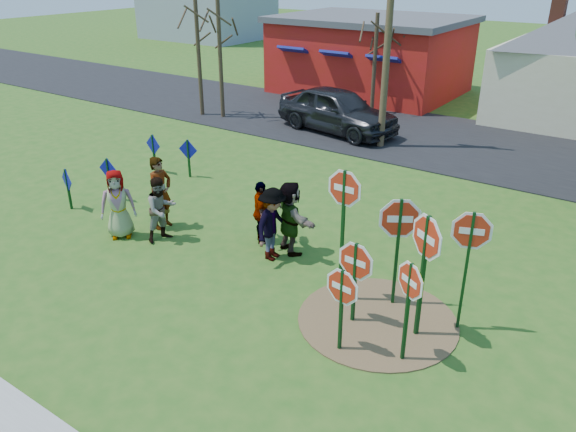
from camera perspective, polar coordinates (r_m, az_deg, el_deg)
name	(u,v)px	position (r m, az deg, el deg)	size (l,w,h in m)	color
ground	(236,243)	(14.43, -5.29, -2.73)	(120.00, 120.00, 0.00)	#275819
road	(416,136)	(23.74, 12.84, 7.96)	(120.00, 7.50, 0.04)	black
dirt_patch	(377,320)	(11.60, 9.07, -10.38)	(3.20, 3.20, 0.03)	brown
red_building	(371,54)	(31.33, 8.41, 15.94)	(9.40, 7.69, 3.90)	#A71D10
stop_sign_a	(355,267)	(10.87, 6.86, -5.14)	(1.06, 0.11, 1.89)	#0F3815
stop_sign_b	(344,203)	(11.10, 5.70, 1.32)	(1.02, 0.07, 3.07)	#0F3815
stop_sign_c	(425,249)	(10.41, 13.79, -3.32)	(0.98, 0.64, 2.69)	#0F3815
stop_sign_d	(470,242)	(10.80, 18.01, -2.51)	(0.96, 0.36, 2.64)	#0F3815
stop_sign_e	(342,293)	(10.08, 5.50, -7.83)	(0.93, 0.14, 1.82)	#0F3815
stop_sign_f	(409,289)	(9.86, 12.24, -7.22)	(0.81, 0.48, 2.12)	#0F3815
stop_sign_g	(399,229)	(11.33, 11.22, -1.27)	(0.98, 0.63, 2.54)	#0F3815
blue_diamond_a	(68,185)	(17.21, -21.49, 2.99)	(0.68, 0.20, 1.24)	#0F3815
blue_diamond_b	(109,174)	(17.41, -17.75, 4.04)	(0.68, 0.09, 1.33)	#0F3815
blue_diamond_c	(154,149)	(19.36, -13.50, 6.61)	(0.71, 0.09, 1.35)	#0F3815
blue_diamond_d	(188,154)	(18.74, -10.09, 6.21)	(0.68, 0.16, 1.30)	#0F3815
person_a	(118,204)	(14.98, -16.91, 1.17)	(0.89, 0.58, 1.82)	#3D4482
person_b	(161,193)	(15.20, -12.81, 2.31)	(0.72, 0.47, 1.98)	#226760
person_c	(161,209)	(14.55, -12.77, 0.67)	(0.83, 0.64, 1.70)	brown
person_d	(273,224)	(13.26, -1.57, -0.84)	(1.17, 0.67, 1.81)	#333338
person_e	(261,213)	(14.09, -2.78, 0.35)	(0.96, 0.40, 1.64)	#472D5A
person_f	(290,217)	(13.56, 0.25, -0.15)	(1.71, 0.55, 1.85)	#1C5928
suv	(337,110)	(23.54, 5.03, 10.69)	(2.14, 5.33, 1.82)	#2D2C31
utility_pole	(389,28)	(21.22, 10.19, 18.32)	(2.01, 0.57, 8.34)	#4C3823
bare_tree_west	(198,38)	(26.07, -9.18, 17.45)	(1.80, 1.80, 5.34)	#382819
bare_tree_east	(375,50)	(26.51, 8.87, 16.35)	(1.80, 1.80, 4.46)	#382819
bare_tree_mid	(219,41)	(25.53, -6.98, 17.28)	(1.80, 1.80, 5.23)	#382819
bare_tree_extra	(386,56)	(27.20, 9.89, 15.69)	(1.80, 1.80, 3.88)	#382819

